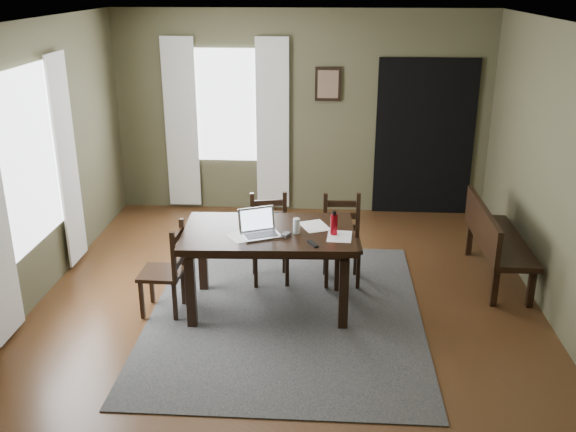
# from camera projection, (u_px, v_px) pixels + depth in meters

# --- Properties ---
(ground) EXTENTS (5.00, 6.00, 0.01)m
(ground) POSITION_uv_depth(u_px,v_px,m) (286.00, 314.00, 6.24)
(ground) COLOR #492C16
(room_shell) EXTENTS (5.02, 6.02, 2.71)m
(room_shell) POSITION_uv_depth(u_px,v_px,m) (286.00, 131.00, 5.60)
(room_shell) COLOR #4E4C33
(room_shell) RESTS_ON ground
(rug) EXTENTS (2.60, 3.20, 0.01)m
(rug) POSITION_uv_depth(u_px,v_px,m) (286.00, 313.00, 6.23)
(rug) COLOR #373737
(rug) RESTS_ON ground
(dining_table) EXTENTS (1.66, 1.04, 0.81)m
(dining_table) POSITION_uv_depth(u_px,v_px,m) (269.00, 240.00, 6.10)
(dining_table) COLOR black
(dining_table) RESTS_ON rug
(chair_end) EXTENTS (0.41, 0.41, 0.90)m
(chair_end) POSITION_uv_depth(u_px,v_px,m) (166.00, 271.00, 6.11)
(chair_end) COLOR black
(chair_end) RESTS_ON rug
(chair_back_left) EXTENTS (0.47, 0.47, 0.92)m
(chair_back_left) POSITION_uv_depth(u_px,v_px,m) (270.00, 240.00, 6.79)
(chair_back_left) COLOR black
(chair_back_left) RESTS_ON rug
(chair_back_right) EXTENTS (0.43, 0.43, 0.93)m
(chair_back_right) POSITION_uv_depth(u_px,v_px,m) (342.00, 241.00, 6.77)
(chair_back_right) COLOR black
(chair_back_right) RESTS_ON rug
(bench) EXTENTS (0.47, 1.45, 0.82)m
(bench) POSITION_uv_depth(u_px,v_px,m) (494.00, 236.00, 6.79)
(bench) COLOR black
(bench) RESTS_ON ground
(laptop) EXTENTS (0.43, 0.39, 0.24)m
(laptop) POSITION_uv_depth(u_px,v_px,m) (259.00, 228.00, 5.95)
(laptop) COLOR #B7B7BC
(laptop) RESTS_ON dining_table
(computer_mouse) EXTENTS (0.09, 0.11, 0.03)m
(computer_mouse) POSITION_uv_depth(u_px,v_px,m) (286.00, 235.00, 5.92)
(computer_mouse) COLOR #3F3F42
(computer_mouse) RESTS_ON dining_table
(tv_remote) EXTENTS (0.11, 0.16, 0.02)m
(tv_remote) POSITION_uv_depth(u_px,v_px,m) (313.00, 244.00, 5.74)
(tv_remote) COLOR black
(tv_remote) RESTS_ON dining_table
(drinking_glass) EXTENTS (0.09, 0.09, 0.14)m
(drinking_glass) POSITION_uv_depth(u_px,v_px,m) (296.00, 226.00, 5.97)
(drinking_glass) COLOR silver
(drinking_glass) RESTS_ON dining_table
(water_bottle) EXTENTS (0.08, 0.08, 0.23)m
(water_bottle) POSITION_uv_depth(u_px,v_px,m) (334.00, 224.00, 5.93)
(water_bottle) COLOR #A30C18
(water_bottle) RESTS_ON dining_table
(paper_a) EXTENTS (0.32, 0.34, 0.00)m
(paper_a) POSITION_uv_depth(u_px,v_px,m) (241.00, 237.00, 5.91)
(paper_a) COLOR white
(paper_a) RESTS_ON dining_table
(paper_c) EXTENTS (0.34, 0.37, 0.00)m
(paper_c) POSITION_uv_depth(u_px,v_px,m) (315.00, 226.00, 6.16)
(paper_c) COLOR white
(paper_c) RESTS_ON dining_table
(paper_d) EXTENTS (0.24, 0.30, 0.00)m
(paper_d) POSITION_uv_depth(u_px,v_px,m) (340.00, 236.00, 5.92)
(paper_d) COLOR white
(paper_d) RESTS_ON dining_table
(window_left) EXTENTS (0.01, 1.30, 1.70)m
(window_left) POSITION_uv_depth(u_px,v_px,m) (27.00, 159.00, 6.06)
(window_left) COLOR white
(window_left) RESTS_ON ground
(window_back) EXTENTS (1.00, 0.01, 1.50)m
(window_back) POSITION_uv_depth(u_px,v_px,m) (226.00, 106.00, 8.56)
(window_back) COLOR white
(window_back) RESTS_ON ground
(curtain_left_far) EXTENTS (0.03, 0.48, 2.30)m
(curtain_left_far) POSITION_uv_depth(u_px,v_px,m) (67.00, 161.00, 6.92)
(curtain_left_far) COLOR silver
(curtain_left_far) RESTS_ON ground
(curtain_back_left) EXTENTS (0.44, 0.03, 2.30)m
(curtain_back_left) POSITION_uv_depth(u_px,v_px,m) (181.00, 124.00, 8.66)
(curtain_back_left) COLOR silver
(curtain_back_left) RESTS_ON ground
(curtain_back_right) EXTENTS (0.44, 0.03, 2.30)m
(curtain_back_right) POSITION_uv_depth(u_px,v_px,m) (273.00, 125.00, 8.58)
(curtain_back_right) COLOR silver
(curtain_back_right) RESTS_ON ground
(framed_picture) EXTENTS (0.34, 0.03, 0.44)m
(framed_picture) POSITION_uv_depth(u_px,v_px,m) (328.00, 84.00, 8.37)
(framed_picture) COLOR black
(framed_picture) RESTS_ON ground
(doorway_back) EXTENTS (1.30, 0.03, 2.10)m
(doorway_back) POSITION_uv_depth(u_px,v_px,m) (424.00, 138.00, 8.54)
(doorway_back) COLOR black
(doorway_back) RESTS_ON ground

